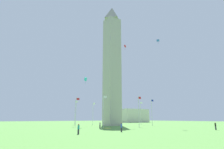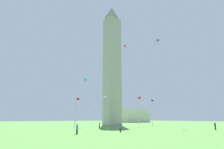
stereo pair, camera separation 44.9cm
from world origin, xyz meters
name	(u,v)px [view 1 (the left image)]	position (x,y,z in m)	size (l,w,h in m)	color
ground_plane	(112,126)	(0.00, 0.00, 0.00)	(260.00, 260.00, 0.00)	#548C3D
obelisk_monument	(112,62)	(0.00, 0.00, 23.00)	(5.06, 5.06, 46.00)	#A8A399
flagpole_n	(141,112)	(13.83, 0.00, 4.89)	(1.12, 0.14, 8.98)	silver
flagpole_ne	(118,113)	(9.79, 9.74, 4.89)	(1.12, 0.14, 8.98)	silver
flagpole_e	(93,112)	(0.05, 13.77, 4.89)	(1.12, 0.14, 8.98)	silver
flagpole_se	(75,112)	(-9.68, 9.74, 4.89)	(1.12, 0.14, 8.98)	silver
flagpole_s	(76,111)	(-13.72, 0.00, 4.89)	(1.12, 0.14, 8.98)	silver
flagpole_sw	(104,110)	(-9.68, -9.74, 4.89)	(1.12, 0.14, 8.98)	silver
flagpole_w	(139,110)	(0.05, -13.77, 4.89)	(1.12, 0.14, 8.98)	silver
flagpole_nw	(152,111)	(9.79, -9.74, 4.89)	(1.12, 0.14, 8.98)	silver
person_gray_shirt	(100,125)	(-13.14, -13.55, 0.79)	(0.32, 0.32, 1.60)	#2D2D38
person_blue_shirt	(121,127)	(-15.94, -26.01, 0.89)	(0.32, 0.32, 1.78)	#2D2D38
person_teal_shirt	(78,129)	(-24.98, -26.32, 0.82)	(0.32, 0.32, 1.66)	#2D2D38
person_black_shirt	(216,126)	(5.05, -33.09, 0.86)	(0.32, 0.32, 1.73)	#2D2D38
kite_cyan_box	(86,79)	(-12.13, -2.68, 14.67)	(0.73, 0.99, 2.38)	#33C6D1
kite_red_box	(125,46)	(0.30, -7.57, 27.09)	(0.76, 0.84, 1.71)	red
kite_blue_diamond	(158,41)	(6.25, -17.25, 27.19)	(1.18, 1.19, 1.45)	blue
distant_building	(130,116)	(42.08, 39.51, 4.10)	(18.07, 15.83, 8.21)	beige
picnic_blanket_near_first_person	(107,128)	(-10.51, -12.99, 0.01)	(1.80, 1.40, 0.01)	yellow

